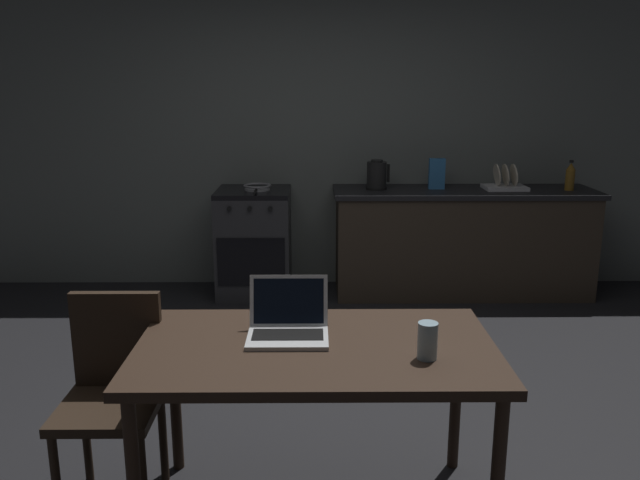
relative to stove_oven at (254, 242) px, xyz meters
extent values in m
plane|color=black|center=(0.55, -2.17, -0.44)|extent=(12.00, 12.00, 0.00)
cube|color=slate|center=(0.85, 0.35, 0.90)|extent=(6.40, 0.10, 2.68)
cube|color=#382D23|center=(1.75, 0.00, -0.02)|extent=(2.10, 0.60, 0.85)
cube|color=black|center=(1.75, 0.00, 0.43)|extent=(2.16, 0.64, 0.04)
cube|color=#2D2D30|center=(0.00, 0.00, -0.02)|extent=(0.60, 0.60, 0.85)
cube|color=black|center=(0.00, 0.00, 0.43)|extent=(0.60, 0.60, 0.04)
cube|color=black|center=(0.00, -0.30, -0.09)|extent=(0.54, 0.01, 0.39)
cylinder|color=black|center=(-0.16, -0.31, 0.35)|extent=(0.04, 0.02, 0.04)
cylinder|color=black|center=(0.00, -0.31, 0.35)|extent=(0.04, 0.02, 0.04)
cylinder|color=black|center=(0.16, -0.31, 0.35)|extent=(0.04, 0.02, 0.04)
cube|color=#332319|center=(0.51, -2.91, 0.29)|extent=(1.40, 0.80, 0.04)
cylinder|color=#332319|center=(-0.13, -2.57, -0.09)|extent=(0.05, 0.05, 0.72)
cylinder|color=#332319|center=(1.15, -2.57, -0.09)|extent=(0.05, 0.05, 0.72)
cube|color=#2D2116|center=(-0.34, -2.84, 0.00)|extent=(0.40, 0.40, 0.04)
cube|color=#2D2116|center=(-0.34, -2.66, 0.23)|extent=(0.38, 0.04, 0.42)
cylinder|color=#2D2116|center=(-0.51, -2.67, -0.23)|extent=(0.04, 0.04, 0.43)
cylinder|color=#2D2116|center=(-0.17, -2.67, -0.23)|extent=(0.04, 0.04, 0.43)
cube|color=silver|center=(0.40, -2.87, 0.32)|extent=(0.32, 0.22, 0.02)
cube|color=black|center=(0.40, -2.86, 0.33)|extent=(0.28, 0.12, 0.00)
cube|color=silver|center=(0.40, -2.73, 0.43)|extent=(0.32, 0.06, 0.20)
cube|color=black|center=(0.40, -2.74, 0.43)|extent=(0.29, 0.05, 0.18)
cylinder|color=black|center=(1.02, 0.00, 0.46)|extent=(0.17, 0.17, 0.02)
cylinder|color=black|center=(1.02, 0.00, 0.57)|extent=(0.16, 0.16, 0.21)
cylinder|color=black|center=(1.02, 0.00, 0.68)|extent=(0.10, 0.10, 0.02)
cube|color=black|center=(1.11, 0.00, 0.58)|extent=(0.02, 0.02, 0.15)
cylinder|color=#8C601E|center=(2.59, -0.05, 0.53)|extent=(0.07, 0.07, 0.17)
cone|color=#8C601E|center=(2.59, -0.05, 0.64)|extent=(0.07, 0.07, 0.06)
cylinder|color=black|center=(2.59, -0.05, 0.68)|extent=(0.03, 0.03, 0.02)
cylinder|color=gray|center=(0.04, -0.02, 0.45)|extent=(0.21, 0.21, 0.01)
torus|color=gray|center=(0.04, -0.02, 0.48)|extent=(0.23, 0.23, 0.02)
cylinder|color=black|center=(0.04, -0.21, 0.47)|extent=(0.02, 0.18, 0.02)
cylinder|color=#99B7C6|center=(0.92, -3.05, 0.38)|extent=(0.07, 0.07, 0.14)
cube|color=#3372B2|center=(1.52, 0.02, 0.57)|extent=(0.13, 0.05, 0.25)
cube|color=silver|center=(2.08, 0.00, 0.46)|extent=(0.34, 0.26, 0.03)
cylinder|color=beige|center=(2.01, 0.00, 0.57)|extent=(0.04, 0.18, 0.18)
cylinder|color=beige|center=(2.08, 0.00, 0.57)|extent=(0.04, 0.18, 0.18)
cylinder|color=beige|center=(2.15, 0.00, 0.57)|extent=(0.04, 0.18, 0.18)
camera|label=1|loc=(0.51, -5.24, 1.30)|focal=36.09mm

